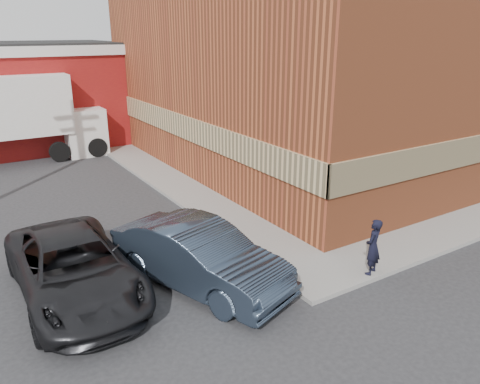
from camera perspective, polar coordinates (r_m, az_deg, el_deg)
ground at (r=13.07m, az=5.24°, el=-9.44°), size 90.00×90.00×0.00m
brick_building at (r=23.88m, az=8.84°, el=15.23°), size 14.25×18.25×9.36m
sidewalk_south at (r=17.82m, az=26.70°, el=-3.28°), size 16.00×1.80×0.12m
sidewalk_west at (r=20.55m, az=-8.77°, el=1.45°), size 1.80×18.00×0.12m
man at (r=12.76m, az=15.91°, el=-6.45°), size 0.66×0.55×1.53m
sedan at (r=11.97m, az=-4.96°, el=-7.82°), size 3.30×5.32×1.65m
suv_a at (r=12.19m, az=-19.59°, el=-8.76°), size 2.56×5.51×1.53m
box_truck at (r=25.47m, az=-25.65°, el=8.71°), size 8.55×2.72×4.21m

